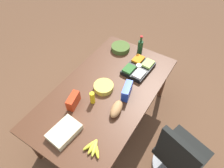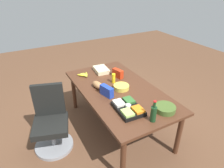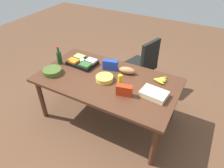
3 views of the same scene
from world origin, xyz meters
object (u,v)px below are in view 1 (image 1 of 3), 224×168
(sheet_cake, at_px, (64,132))
(office_chair, at_px, (178,158))
(mustard_bottle, at_px, (92,98))
(conference_table, at_px, (106,94))
(bread_loaf, at_px, (116,109))
(chip_bowl, at_px, (104,87))
(wine_bottle, at_px, (140,47))
(veggie_tray, at_px, (138,68))
(chip_bag_blue, at_px, (127,91))
(salad_bowl, at_px, (121,48))
(chip_bag_red, at_px, (73,101))
(banana_bunch, at_px, (93,147))

(sheet_cake, bearing_deg, office_chair, 117.78)
(office_chair, bearing_deg, mustard_bottle, -84.74)
(conference_table, xyz_separation_m, bread_loaf, (0.19, 0.27, 0.12))
(mustard_bottle, bearing_deg, chip_bowl, -178.23)
(office_chair, relative_size, wine_bottle, 3.36)
(wine_bottle, relative_size, sheet_cake, 0.89)
(conference_table, distance_m, veggie_tray, 0.56)
(sheet_cake, relative_size, bread_loaf, 1.33)
(bread_loaf, bearing_deg, veggie_tray, -172.11)
(sheet_cake, bearing_deg, mustard_bottle, 179.13)
(conference_table, distance_m, chip_bag_blue, 0.30)
(veggie_tray, xyz_separation_m, sheet_cake, (1.22, -0.20, -0.00))
(salad_bowl, bearing_deg, veggie_tray, 60.49)
(wine_bottle, bearing_deg, bread_loaf, 13.34)
(chip_bag_blue, height_order, mustard_bottle, mustard_bottle)
(conference_table, xyz_separation_m, chip_bag_blue, (-0.08, 0.25, 0.15))
(chip_bag_blue, bearing_deg, chip_bag_red, -44.82)
(banana_bunch, bearing_deg, mustard_bottle, -143.28)
(chip_bag_red, xyz_separation_m, chip_bowl, (-0.37, 0.15, -0.04))
(banana_bunch, distance_m, mustard_bottle, 0.56)
(office_chair, xyz_separation_m, bread_loaf, (0.07, -0.79, 0.43))
(veggie_tray, height_order, mustard_bottle, mustard_bottle)
(sheet_cake, xyz_separation_m, chip_bowl, (-0.71, -0.00, -0.00))
(sheet_cake, height_order, mustard_bottle, mustard_bottle)
(bread_loaf, bearing_deg, office_chair, 94.74)
(banana_bunch, height_order, mustard_bottle, mustard_bottle)
(office_chair, bearing_deg, chip_bag_blue, -103.76)
(conference_table, height_order, chip_bag_blue, chip_bag_blue)
(bread_loaf, xyz_separation_m, salad_bowl, (-0.95, -0.51, -0.01))
(mustard_bottle, bearing_deg, office_chair, 95.26)
(bread_loaf, height_order, banana_bunch, bread_loaf)
(bread_loaf, bearing_deg, banana_bunch, 4.53)
(chip_bag_blue, height_order, chip_bowl, chip_bag_blue)
(conference_table, height_order, office_chair, office_chair)
(sheet_cake, bearing_deg, bread_loaf, 149.26)
(chip_bowl, relative_size, banana_bunch, 1.20)
(conference_table, distance_m, sheet_cake, 0.70)
(veggie_tray, bearing_deg, bread_loaf, 7.89)
(bread_loaf, xyz_separation_m, banana_bunch, (0.48, 0.04, -0.03))
(sheet_cake, bearing_deg, conference_table, 176.92)
(conference_table, xyz_separation_m, wine_bottle, (-0.84, 0.02, 0.18))
(banana_bunch, relative_size, salad_bowl, 0.75)
(veggie_tray, bearing_deg, chip_bowl, -21.67)
(veggie_tray, distance_m, salad_bowl, 0.47)
(veggie_tray, height_order, chip_bowl, veggie_tray)
(conference_table, relative_size, salad_bowl, 7.41)
(salad_bowl, bearing_deg, mustard_bottle, 12.41)
(veggie_tray, relative_size, chip_bowl, 1.83)
(chip_bag_blue, xyz_separation_m, chip_bowl, (0.06, -0.28, -0.04))
(veggie_tray, bearing_deg, wine_bottle, -155.41)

